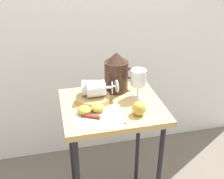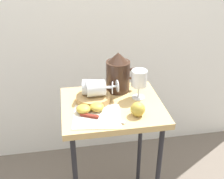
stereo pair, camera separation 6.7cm
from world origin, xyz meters
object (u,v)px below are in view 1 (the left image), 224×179
at_px(table, 112,120).
at_px(wine_glass_tipped_near, 96,89).
at_px(knife, 97,118).
at_px(pitcher, 117,75).
at_px(wine_glass_upright, 138,79).
at_px(wine_glass_tipped_far, 92,88).
at_px(basket_tray, 93,99).
at_px(apple_whole, 139,108).
at_px(apple_half_left, 84,110).
at_px(apple_half_right, 98,107).

height_order(table, wine_glass_tipped_near, wine_glass_tipped_near).
bearing_deg(knife, pitcher, 59.13).
bearing_deg(wine_glass_upright, wine_glass_tipped_near, -179.20).
xyz_separation_m(table, wine_glass_tipped_far, (-0.09, 0.05, 0.17)).
bearing_deg(wine_glass_tipped_far, basket_tray, -71.60).
relative_size(wine_glass_tipped_far, apple_whole, 2.40).
relative_size(table, apple_half_left, 11.27).
distance_m(wine_glass_tipped_far, knife, 0.17).
height_order(basket_tray, apple_half_right, apple_half_right).
height_order(basket_tray, wine_glass_tipped_far, wine_glass_tipped_far).
xyz_separation_m(wine_glass_tipped_near, knife, (-0.02, -0.15, -0.07)).
xyz_separation_m(apple_whole, knife, (-0.19, 0.00, -0.02)).
relative_size(basket_tray, pitcher, 0.80).
distance_m(table, wine_glass_tipped_near, 0.18).
height_order(wine_glass_upright, knife, wine_glass_upright).
xyz_separation_m(table, apple_half_right, (-0.08, -0.05, 0.12)).
bearing_deg(apple_half_right, table, 31.44).
height_order(wine_glass_upright, apple_half_right, wine_glass_upright).
bearing_deg(wine_glass_tipped_near, table, -27.81).
bearing_deg(pitcher, table, -112.15).
distance_m(basket_tray, wine_glass_tipped_far, 0.06).
bearing_deg(wine_glass_upright, pitcher, 130.69).
bearing_deg(wine_glass_tipped_near, apple_whole, -42.45).
height_order(basket_tray, wine_glass_upright, wine_glass_upright).
bearing_deg(apple_whole, knife, 178.52).
distance_m(wine_glass_upright, apple_half_right, 0.25).
xyz_separation_m(basket_tray, apple_whole, (0.18, -0.16, 0.02)).
distance_m(pitcher, knife, 0.30).
distance_m(basket_tray, apple_whole, 0.24).
relative_size(table, basket_tray, 4.44).
relative_size(wine_glass_tipped_far, apple_half_left, 2.40).
bearing_deg(wine_glass_upright, apple_half_right, -158.21).
bearing_deg(apple_half_right, knife, -102.00).
height_order(apple_whole, knife, apple_whole).
height_order(apple_half_right, apple_whole, apple_whole).
relative_size(pitcher, wine_glass_tipped_near, 1.33).
relative_size(apple_whole, knife, 0.34).
xyz_separation_m(wine_glass_upright, wine_glass_tipped_far, (-0.23, 0.01, -0.03)).
bearing_deg(table, knife, -129.86).
xyz_separation_m(table, wine_glass_upright, (0.14, 0.04, 0.19)).
relative_size(wine_glass_upright, apple_half_right, 2.28).
distance_m(wine_glass_tipped_far, apple_half_right, 0.11).
bearing_deg(wine_glass_tipped_far, apple_whole, -42.19).
relative_size(table, pitcher, 3.53).
distance_m(pitcher, apple_half_left, 0.28).
distance_m(table, apple_whole, 0.20).
relative_size(basket_tray, wine_glass_tipped_near, 1.06).
relative_size(apple_half_left, apple_whole, 1.00).
relative_size(wine_glass_tipped_near, wine_glass_tipped_far, 1.00).
distance_m(pitcher, wine_glass_tipped_far, 0.17).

